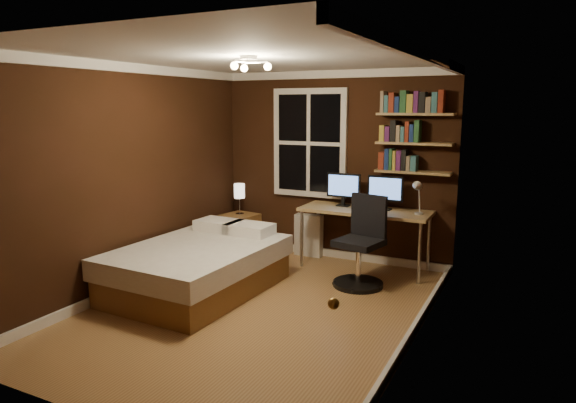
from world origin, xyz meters
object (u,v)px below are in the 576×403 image
at_px(desk, 365,214).
at_px(office_chair, 361,251).
at_px(bed, 199,267).
at_px(bedside_lamp, 240,199).
at_px(nightstand, 240,233).
at_px(monitor_right, 385,193).
at_px(desk_lamp, 418,197).
at_px(monitor_left, 343,190).
at_px(radiator, 309,235).

distance_m(desk, office_chair, 0.70).
relative_size(bed, bedside_lamp, 4.54).
height_order(nightstand, monitor_right, monitor_right).
bearing_deg(desk_lamp, monitor_left, 170.34).
xyz_separation_m(monitor_right, desk_lamp, (0.44, -0.17, 0.01)).
bearing_deg(office_chair, radiator, 153.61).
bearing_deg(desk_lamp, radiator, 168.80).
relative_size(bedside_lamp, office_chair, 0.42).
xyz_separation_m(bed, monitor_right, (1.63, 1.68, 0.71)).
distance_m(nightstand, radiator, 0.98).
relative_size(bed, office_chair, 1.89).
relative_size(bedside_lamp, radiator, 0.75).
relative_size(desk, monitor_right, 3.64).
height_order(nightstand, monitor_left, monitor_left).
bearing_deg(nightstand, bedside_lamp, 0.00).
bearing_deg(desk_lamp, nightstand, 179.19).
distance_m(bed, radiator, 1.89).
bearing_deg(desk_lamp, monitor_right, 159.12).
xyz_separation_m(desk_lamp, office_chair, (-0.51, -0.52, -0.59)).
height_order(radiator, monitor_right, monitor_right).
bearing_deg(desk, bed, -131.30).
height_order(bedside_lamp, office_chair, office_chair).
bearing_deg(nightstand, desk, 11.17).
height_order(bed, nightstand, bed).
relative_size(bed, monitor_right, 4.42).
bearing_deg(desk, radiator, 165.99).
relative_size(nightstand, desk, 0.34).
distance_m(nightstand, monitor_left, 1.66).
bearing_deg(desk, desk_lamp, -7.46).
xyz_separation_m(monitor_right, office_chair, (-0.07, -0.69, -0.58)).
bearing_deg(nightstand, monitor_right, 13.26).
relative_size(radiator, desk, 0.36).
bearing_deg(bed, nightstand, 107.16).
relative_size(bedside_lamp, monitor_right, 0.97).
xyz_separation_m(monitor_left, monitor_right, (0.55, 0.00, 0.00)).
bearing_deg(monitor_right, desk_lamp, -20.88).
xyz_separation_m(nightstand, bedside_lamp, (0.00, 0.00, 0.49)).
relative_size(nightstand, monitor_left, 1.22).
distance_m(radiator, desk, 0.99).
xyz_separation_m(bed, office_chair, (1.56, 0.99, 0.12)).
height_order(bedside_lamp, monitor_left, monitor_left).
bearing_deg(radiator, office_chair, -38.66).
height_order(monitor_left, monitor_right, same).
height_order(radiator, office_chair, office_chair).
xyz_separation_m(bed, radiator, (0.53, 1.81, 0.01)).
height_order(monitor_right, office_chair, monitor_right).
relative_size(bed, radiator, 3.42).
height_order(bed, monitor_left, monitor_left).
height_order(nightstand, office_chair, office_chair).
distance_m(nightstand, office_chair, 2.05).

